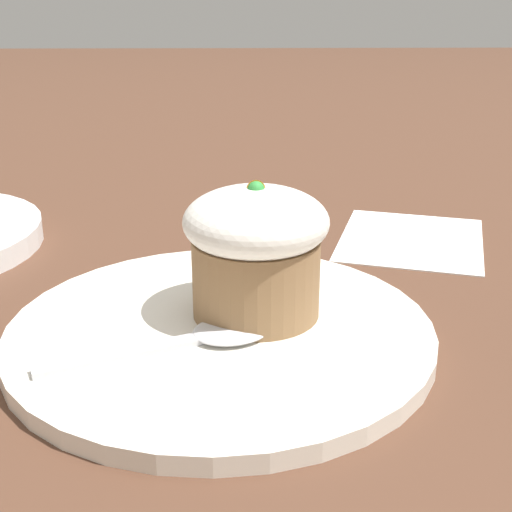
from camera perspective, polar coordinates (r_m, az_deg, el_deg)
ground_plane at (r=0.44m, az=-2.84°, el=-6.80°), size 4.00×4.00×0.00m
dessert_plate at (r=0.44m, az=-2.86°, el=-6.15°), size 0.26×0.26×0.01m
carrot_cake at (r=0.43m, az=-0.00°, el=0.59°), size 0.09×0.09×0.09m
spoon at (r=0.41m, az=-3.89°, el=-6.34°), size 0.08×0.14×0.01m
paper_napkin at (r=0.62m, az=12.31°, el=1.34°), size 0.16×0.15×0.00m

